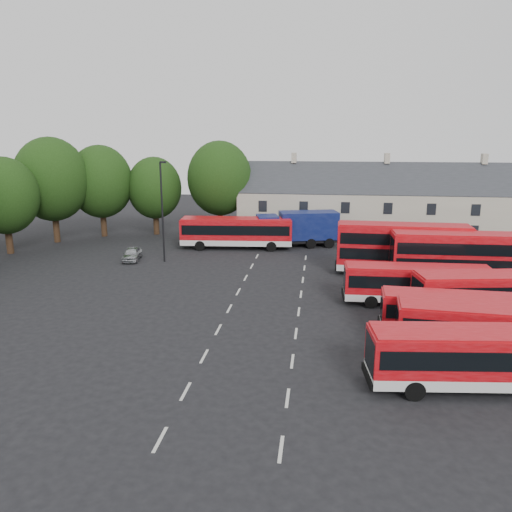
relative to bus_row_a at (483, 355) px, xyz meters
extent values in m
plane|color=black|center=(-14.31, 7.98, -1.86)|extent=(140.00, 140.00, 0.00)
cube|color=beige|center=(-14.31, -6.02, -1.85)|extent=(0.15, 1.80, 0.01)
cube|color=beige|center=(-14.31, -2.02, -1.85)|extent=(0.15, 1.80, 0.01)
cube|color=beige|center=(-14.31, 1.98, -1.85)|extent=(0.15, 1.80, 0.01)
cube|color=beige|center=(-14.31, 5.98, -1.85)|extent=(0.15, 1.80, 0.01)
cube|color=beige|center=(-14.31, 9.98, -1.85)|extent=(0.15, 1.80, 0.01)
cube|color=beige|center=(-14.31, 13.98, -1.85)|extent=(0.15, 1.80, 0.01)
cube|color=beige|center=(-14.31, 17.98, -1.85)|extent=(0.15, 1.80, 0.01)
cube|color=beige|center=(-14.31, 21.98, -1.85)|extent=(0.15, 1.80, 0.01)
cube|color=beige|center=(-14.31, 25.98, -1.85)|extent=(0.15, 1.80, 0.01)
cube|color=beige|center=(-9.31, -6.02, -1.85)|extent=(0.15, 1.80, 0.01)
cube|color=beige|center=(-9.31, -2.02, -1.85)|extent=(0.15, 1.80, 0.01)
cube|color=beige|center=(-9.31, 1.98, -1.85)|extent=(0.15, 1.80, 0.01)
cube|color=beige|center=(-9.31, 5.98, -1.85)|extent=(0.15, 1.80, 0.01)
cube|color=beige|center=(-9.31, 9.98, -1.85)|extent=(0.15, 1.80, 0.01)
cube|color=beige|center=(-9.31, 13.98, -1.85)|extent=(0.15, 1.80, 0.01)
cube|color=beige|center=(-9.31, 17.98, -1.85)|extent=(0.15, 1.80, 0.01)
cube|color=beige|center=(-9.31, 21.98, -1.85)|extent=(0.15, 1.80, 0.01)
cube|color=beige|center=(-9.31, 25.98, -1.85)|extent=(0.15, 1.80, 0.01)
cylinder|color=black|center=(-40.31, 23.98, -0.02)|extent=(0.70, 0.70, 3.67)
ellipsoid|color=#1A350E|center=(-40.31, 23.98, 4.24)|extent=(6.93, 6.93, 7.97)
cylinder|color=black|center=(-38.31, 29.98, 0.33)|extent=(0.70, 0.70, 4.38)
ellipsoid|color=#1A350E|center=(-38.31, 29.98, 5.41)|extent=(8.25, 8.25, 9.49)
cylinder|color=black|center=(-34.31, 33.98, 0.16)|extent=(0.70, 0.70, 4.02)
ellipsoid|color=#1A350E|center=(-34.31, 33.98, 4.83)|extent=(7.59, 7.59, 8.73)
cylinder|color=black|center=(-28.31, 35.98, -0.11)|extent=(0.70, 0.70, 3.50)
ellipsoid|color=#1A350E|center=(-28.31, 35.98, 3.95)|extent=(6.60, 6.60, 7.59)
cylinder|color=black|center=(-20.31, 36.98, 0.24)|extent=(0.70, 0.70, 4.20)
ellipsoid|color=#1A350E|center=(-20.31, 36.98, 5.12)|extent=(7.92, 7.92, 9.11)
cube|color=beige|center=(-0.31, 37.98, 0.89)|extent=(35.00, 7.00, 5.50)
cube|color=#2D3035|center=(-0.31, 37.98, 3.64)|extent=(35.70, 7.13, 7.13)
cube|color=beige|center=(-11.31, 37.98, 7.61)|extent=(0.60, 0.90, 1.20)
cube|color=beige|center=(-0.31, 37.98, 7.61)|extent=(0.60, 0.90, 1.20)
cube|color=beige|center=(10.69, 37.98, 7.61)|extent=(0.60, 0.90, 1.20)
cube|color=silver|center=(0.00, 0.00, -1.09)|extent=(11.12, 3.55, 0.55)
cube|color=#B80B13|center=(0.00, 0.00, 0.15)|extent=(11.12, 3.55, 1.94)
cube|color=black|center=(0.00, 0.00, 0.20)|extent=(10.69, 3.57, 0.94)
cube|color=#B80B13|center=(0.00, 0.00, 1.17)|extent=(10.89, 3.43, 0.12)
cylinder|color=black|center=(-3.37, -1.46, -1.36)|extent=(1.02, 0.37, 0.99)
cube|color=silver|center=(1.93, 3.62, -1.09)|extent=(11.06, 3.38, 0.54)
cube|color=#B80B13|center=(1.93, 3.62, 0.15)|extent=(11.06, 3.38, 1.93)
cube|color=black|center=(1.93, 3.62, 0.20)|extent=(10.63, 3.41, 0.94)
cube|color=#B80B13|center=(1.93, 3.62, 1.16)|extent=(10.84, 3.27, 0.12)
cylinder|color=black|center=(-1.64, 2.80, -1.36)|extent=(1.01, 0.36, 0.99)
cube|color=silver|center=(0.96, 6.43, -1.15)|extent=(10.15, 2.84, 0.50)
cube|color=#B80B13|center=(0.96, 6.43, -0.01)|extent=(10.15, 2.84, 1.78)
cube|color=black|center=(0.96, 6.43, 0.04)|extent=(9.75, 2.87, 0.87)
cube|color=#B80B13|center=(0.96, 6.43, 0.93)|extent=(9.95, 2.73, 0.11)
cylinder|color=black|center=(-2.30, 5.57, -1.40)|extent=(0.93, 0.31, 0.91)
cube|color=silver|center=(4.13, 10.38, -1.06)|extent=(11.54, 4.34, 0.56)
cube|color=#B80B13|center=(4.13, 10.38, 0.22)|extent=(11.54, 4.34, 2.00)
cube|color=black|center=(4.13, 10.38, 0.27)|extent=(11.10, 4.33, 0.97)
cube|color=#B80B13|center=(4.13, 10.38, 1.27)|extent=(11.30, 4.20, 0.12)
cylinder|color=black|center=(0.76, 8.66, -1.34)|extent=(1.06, 0.45, 1.02)
cube|color=silver|center=(-0.85, 12.56, -1.12)|extent=(10.49, 2.57, 0.52)
cube|color=#B80B13|center=(-0.85, 12.56, 0.07)|extent=(10.49, 2.57, 1.85)
cube|color=black|center=(-0.85, 12.56, 0.11)|extent=(10.07, 2.62, 0.90)
cube|color=#B80B13|center=(-0.85, 12.56, 1.04)|extent=(10.28, 2.47, 0.11)
cylinder|color=black|center=(-4.18, 11.42, -1.38)|extent=(0.95, 0.28, 0.95)
cylinder|color=black|center=(2.47, 13.69, -1.38)|extent=(0.95, 0.28, 0.95)
cube|color=silver|center=(3.43, 17.93, -1.09)|extent=(10.91, 2.61, 0.54)
cube|color=#B80B13|center=(3.43, 17.93, 0.84)|extent=(10.91, 2.61, 3.31)
cube|color=black|center=(3.43, 17.93, 0.20)|extent=(10.48, 2.66, 0.94)
cube|color=#B80B13|center=(3.43, 17.93, 2.55)|extent=(10.69, 2.51, 0.12)
cylinder|color=black|center=(-0.04, 16.77, -1.36)|extent=(0.99, 0.29, 0.99)
cylinder|color=black|center=(6.90, 19.10, -1.36)|extent=(0.99, 0.29, 0.99)
cube|color=black|center=(3.43, 17.93, 1.48)|extent=(10.48, 2.66, 0.94)
cube|color=silver|center=(-0.73, 20.51, -1.06)|extent=(11.41, 2.94, 0.57)
cube|color=#B80B13|center=(-0.73, 20.51, 0.95)|extent=(11.41, 2.94, 3.45)
cube|color=black|center=(-0.73, 20.51, 0.28)|extent=(10.96, 2.99, 0.98)
cube|color=#B80B13|center=(-0.73, 20.51, 2.73)|extent=(11.18, 2.83, 0.12)
cylinder|color=black|center=(-4.39, 19.47, -1.34)|extent=(1.04, 0.32, 1.03)
cylinder|color=black|center=(2.93, 21.56, -1.34)|extent=(1.04, 0.32, 1.03)
cube|color=black|center=(-0.73, 20.51, 1.62)|extent=(10.96, 2.99, 0.98)
cube|color=silver|center=(-17.00, 29.25, -1.01)|extent=(12.20, 3.63, 0.60)
cube|color=#B80B13|center=(-17.00, 29.25, 0.36)|extent=(12.20, 3.63, 2.13)
cube|color=black|center=(-17.00, 29.25, 0.41)|extent=(11.73, 3.66, 1.04)
cube|color=#B80B13|center=(-17.00, 29.25, 1.48)|extent=(11.95, 3.51, 0.13)
cylinder|color=black|center=(-20.74, 27.72, -1.31)|extent=(1.11, 0.39, 1.09)
cylinder|color=black|center=(-13.25, 30.77, -1.31)|extent=(1.11, 0.39, 1.09)
cube|color=black|center=(-10.48, 31.18, -1.13)|extent=(9.21, 4.46, 0.33)
cube|color=#0E1853|center=(-13.72, 30.37, 0.37)|extent=(2.84, 3.24, 2.67)
cube|color=black|center=(-14.74, 30.12, 0.77)|extent=(0.68, 2.32, 1.34)
cube|color=#0E1853|center=(-9.24, 31.49, 0.54)|extent=(6.83, 4.24, 3.01)
cylinder|color=black|center=(-13.20, 29.21, -1.30)|extent=(1.16, 0.57, 1.11)
cylinder|color=black|center=(-7.50, 33.23, -1.30)|extent=(1.16, 0.57, 1.11)
imported|color=#A7AAAF|center=(-26.47, 22.77, -1.21)|extent=(2.15, 3.98, 1.29)
cylinder|color=black|center=(-23.10, 22.58, 2.99)|extent=(0.17, 0.17, 9.68)
cube|color=black|center=(-22.81, 22.55, 7.83)|extent=(0.61, 0.31, 0.17)
camera|label=1|loc=(-8.08, -23.52, 10.39)|focal=35.00mm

